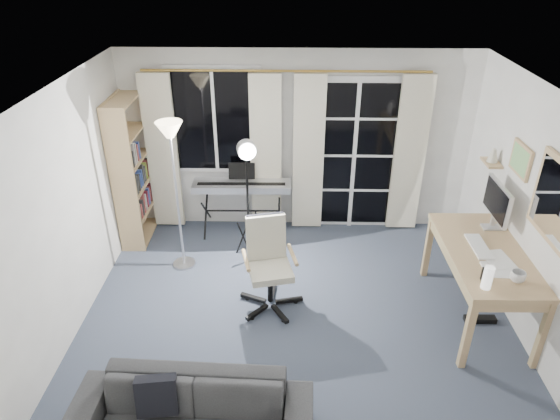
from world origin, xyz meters
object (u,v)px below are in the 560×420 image
object	(u,v)px
office_chair	(268,255)
desk	(485,259)
bookshelf	(130,174)
keyboard_piano	(242,187)
sofa	(189,413)
monitor	(497,202)
mug	(518,276)
torchiere_lamp	(172,153)
studio_light	(247,164)

from	to	relation	value
office_chair	desk	size ratio (longest dim) A/B	0.66
office_chair	desk	bearing A→B (deg)	-18.73
bookshelf	office_chair	xyz separation A→B (m)	(1.81, -1.35, -0.30)
keyboard_piano	sofa	size ratio (longest dim) A/B	0.67
keyboard_piano	monitor	size ratio (longest dim) A/B	2.16
mug	desk	bearing A→B (deg)	101.31
torchiere_lamp	studio_light	bearing A→B (deg)	8.85
bookshelf	sofa	world-z (taller)	bookshelf
bookshelf	office_chair	size ratio (longest dim) A/B	1.87
bookshelf	mug	size ratio (longest dim) A/B	14.07
bookshelf	desk	size ratio (longest dim) A/B	1.23
studio_light	sofa	distance (m)	2.77
studio_light	mug	bearing A→B (deg)	-43.54
keyboard_piano	office_chair	size ratio (longest dim) A/B	1.26
desk	bookshelf	bearing A→B (deg)	157.96
sofa	keyboard_piano	bearing A→B (deg)	90.26
torchiere_lamp	desk	bearing A→B (deg)	-14.74
mug	studio_light	bearing A→B (deg)	149.84
bookshelf	studio_light	bearing A→B (deg)	-21.19
mug	bookshelf	bearing A→B (deg)	153.31
bookshelf	keyboard_piano	world-z (taller)	bookshelf
studio_light	office_chair	size ratio (longest dim) A/B	1.60
monitor	mug	xyz separation A→B (m)	(-0.10, -0.95, -0.24)
monitor	studio_light	bearing A→B (deg)	167.91
torchiere_lamp	desk	world-z (taller)	torchiere_lamp
torchiere_lamp	sofa	size ratio (longest dim) A/B	0.96
desk	office_chair	bearing A→B (deg)	173.74
office_chair	sofa	bearing A→B (deg)	-119.18
bookshelf	keyboard_piano	distance (m)	1.43
studio_light	office_chair	world-z (taller)	studio_light
office_chair	torchiere_lamp	bearing A→B (deg)	135.72
office_chair	desk	xyz separation A→B (m)	(2.19, -0.21, 0.12)
mug	monitor	bearing A→B (deg)	84.22
monitor	sofa	size ratio (longest dim) A/B	0.31
sofa	monitor	bearing A→B (deg)	37.79
office_chair	studio_light	bearing A→B (deg)	95.61
monitor	mug	bearing A→B (deg)	-96.50
monitor	sofa	bearing A→B (deg)	-145.33
torchiere_lamp	keyboard_piano	bearing A→B (deg)	49.22
keyboard_piano	mug	size ratio (longest dim) A/B	9.47
desk	monitor	xyz separation A→B (m)	(0.20, 0.45, 0.41)
keyboard_piano	sofa	xyz separation A→B (m)	(-0.12, -3.25, -0.33)
desk	monitor	distance (m)	0.64
keyboard_piano	office_chair	distance (m)	1.48
bookshelf	office_chair	world-z (taller)	bookshelf
studio_light	desk	size ratio (longest dim) A/B	1.05
studio_light	torchiere_lamp	bearing A→B (deg)	175.47
torchiere_lamp	monitor	bearing A→B (deg)	-6.72
studio_light	desk	xyz separation A→B (m)	(2.45, -0.98, -0.58)
keyboard_piano	office_chair	world-z (taller)	office_chair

